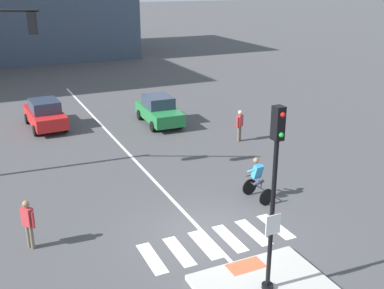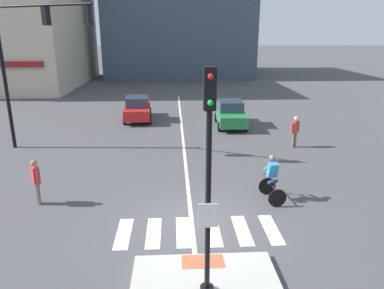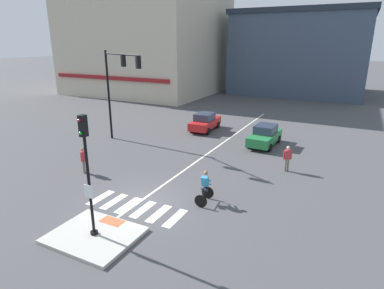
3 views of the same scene
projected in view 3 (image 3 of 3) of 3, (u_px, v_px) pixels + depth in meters
ground_plane at (142, 203)px, 16.64m from camera, size 300.00×300.00×0.00m
traffic_island at (95, 235)px, 13.73m from camera, size 3.60×2.95×0.15m
tactile_pad_front at (112, 221)px, 14.66m from camera, size 1.10×0.60×0.01m
signal_pole at (87, 166)px, 12.77m from camera, size 0.44×0.38×5.12m
crosswalk_stripe_a at (101, 198)px, 17.18m from camera, size 0.44×1.80×0.01m
crosswalk_stripe_b at (114, 201)px, 16.79m from camera, size 0.44×1.80×0.01m
crosswalk_stripe_c at (128, 205)px, 16.39m from camera, size 0.44×1.80×0.01m
crosswalk_stripe_d at (143, 209)px, 15.99m from camera, size 0.44×1.80×0.01m
crosswalk_stripe_e at (159, 214)px, 15.60m from camera, size 0.44×1.80×0.01m
crosswalk_stripe_f at (175, 218)px, 15.20m from camera, size 0.44×1.80×0.01m
lane_centre_line at (216, 148)px, 25.19m from camera, size 0.14×28.00×0.01m
traffic_light_mast at (116, 80)px, 24.95m from camera, size 5.26×2.67×7.26m
building_corner_left at (302, 53)px, 51.52m from camera, size 19.61×17.18×12.39m
building_corner_right at (148, 38)px, 51.51m from camera, size 22.16×19.82×16.77m
car_green_eastbound_far at (265, 136)px, 25.63m from camera, size 1.96×4.16×1.64m
car_red_westbound_distant at (205, 122)px, 30.01m from camera, size 2.01×4.18×1.64m
cyclist at (205, 186)px, 16.48m from camera, size 0.76×1.15×1.68m
pedestrian_at_curb_left at (83, 158)px, 20.15m from camera, size 0.39×0.46×1.67m
pedestrian_waiting_far_side at (287, 157)px, 20.44m from camera, size 0.49×0.37×1.67m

